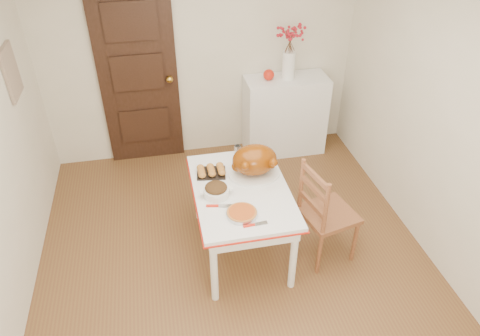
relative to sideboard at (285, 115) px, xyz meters
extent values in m
cube|color=brown|center=(-0.94, -1.78, -0.47)|extent=(3.50, 4.00, 0.00)
cube|color=silver|center=(-0.94, 0.22, 0.78)|extent=(3.50, 0.00, 2.50)
cube|color=silver|center=(0.81, -1.78, 0.78)|extent=(0.00, 4.00, 2.50)
cube|color=black|center=(-1.64, 0.19, 0.56)|extent=(0.85, 0.06, 2.06)
cube|color=tan|center=(-2.67, -0.58, 1.03)|extent=(0.03, 0.35, 0.45)
cube|color=white|center=(0.00, 0.00, 0.00)|extent=(0.95, 0.42, 0.95)
sphere|color=red|center=(-0.22, 0.00, 0.54)|extent=(0.12, 0.12, 0.12)
cylinder|color=#B44916|center=(-0.93, -1.91, 0.26)|extent=(0.31, 0.31, 0.05)
cylinder|color=white|center=(-0.79, -1.07, 0.29)|extent=(0.07, 0.07, 0.10)
camera|label=1|loc=(-1.48, -4.48, 2.55)|focal=33.22mm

